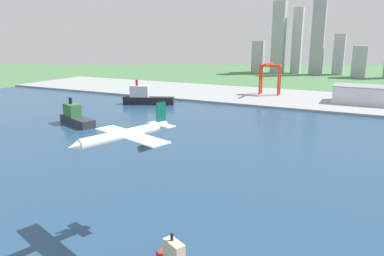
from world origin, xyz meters
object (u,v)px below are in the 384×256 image
container_barge (76,117)px  warehouse_main (364,94)px  airplane_landing (125,135)px  cargo_ship (146,98)px  port_crane_red (270,72)px

container_barge → warehouse_main: size_ratio=0.69×
airplane_landing → warehouse_main: size_ratio=0.65×
airplane_landing → cargo_ship: 284.52m
airplane_landing → container_barge: airplane_landing is taller
airplane_landing → warehouse_main: bearing=78.1°
airplane_landing → cargo_ship: size_ratio=0.73×
airplane_landing → warehouse_main: (72.04, 343.01, -27.87)m
airplane_landing → warehouse_main: 351.60m
port_crane_red → container_barge: bearing=-116.3°
airplane_landing → container_barge: (-151.52, 129.28, -33.74)m
port_crane_red → airplane_landing: bearing=-83.7°
airplane_landing → port_crane_red: (-39.13, 357.01, -8.20)m
container_barge → warehouse_main: container_barge is taller
airplane_landing → cargo_ship: bearing=122.3°
airplane_landing → port_crane_red: bearing=96.3°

